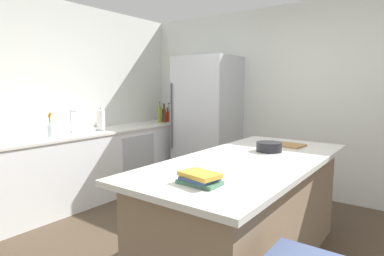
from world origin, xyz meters
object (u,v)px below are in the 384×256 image
sink_faucet (72,121)px  gin_bottle (169,114)px  refrigerator (207,122)px  mixing_bowl (269,147)px  olive_oil_bottle (159,114)px  flower_vase (50,128)px  hot_sauce_bottle (168,116)px  cutting_board (288,145)px  paper_towel_roll (101,121)px  syrup_bottle (164,115)px  kitchen_island (249,210)px  cookbook_stack (200,178)px

sink_faucet → gin_bottle: gin_bottle is taller
refrigerator → gin_bottle: (-0.90, 0.16, 0.06)m
gin_bottle → mixing_bowl: size_ratio=1.35×
refrigerator → olive_oil_bottle: (-0.85, -0.13, 0.08)m
refrigerator → flower_vase: (-0.86, -2.01, 0.04)m
hot_sauce_bottle → cutting_board: (2.41, -0.95, -0.09)m
paper_towel_roll → gin_bottle: 1.45m
paper_towel_roll → gin_bottle: (-0.04, 1.45, -0.01)m
refrigerator → mixing_bowl: size_ratio=8.36×
refrigerator → gin_bottle: bearing=169.8°
sink_faucet → syrup_bottle: bearing=86.4°
kitchen_island → flower_vase: flower_vase is taller
flower_vase → paper_towel_roll: 0.72m
refrigerator → hot_sauce_bottle: 0.85m
flower_vase → paper_towel_roll: size_ratio=0.93×
kitchen_island → olive_oil_bottle: bearing=147.5°
gin_bottle → syrup_bottle: 0.20m
gin_bottle → cutting_board: 2.69m
hot_sauce_bottle → syrup_bottle: size_ratio=0.77×
paper_towel_roll → refrigerator: bearing=56.4°
sink_faucet → hot_sauce_bottle: 1.74m
olive_oil_bottle → cutting_board: olive_oil_bottle is taller
kitchen_island → syrup_bottle: size_ratio=7.50×
cookbook_stack → sink_faucet: bearing=162.8°
cutting_board → flower_vase: bearing=-155.3°
refrigerator → sink_faucet: 1.92m
paper_towel_roll → cutting_board: 2.46m
flower_vase → olive_oil_bottle: olive_oil_bottle is taller
paper_towel_roll → cookbook_stack: (2.45, -1.16, -0.10)m
refrigerator → flower_vase: bearing=-113.1°
paper_towel_roll → olive_oil_bottle: 1.16m
refrigerator → cookbook_stack: bearing=-57.1°
syrup_bottle → kitchen_island: bearing=-34.3°
cutting_board → hot_sauce_bottle: bearing=158.4°
kitchen_island → flower_vase: 2.47m
hot_sauce_bottle → mixing_bowl: bearing=-29.3°
refrigerator → syrup_bottle: refrigerator is taller
paper_towel_roll → syrup_bottle: paper_towel_roll is taller
gin_bottle → cutting_board: size_ratio=0.98×
paper_towel_roll → mixing_bowl: bearing=0.6°
gin_bottle → olive_oil_bottle: bearing=-81.0°
gin_bottle → mixing_bowl: (2.43, -1.43, -0.08)m
gin_bottle → cutting_board: bearing=-23.1°
refrigerator → cutting_board: (1.57, -0.89, -0.05)m
syrup_bottle → hot_sauce_bottle: bearing=90.7°
gin_bottle → syrup_bottle: bearing=-72.9°
syrup_bottle → cookbook_stack: syrup_bottle is taller
flower_vase → mixing_bowl: 2.50m
cutting_board → kitchen_island: bearing=-93.8°
refrigerator → hot_sauce_bottle: size_ratio=8.21×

